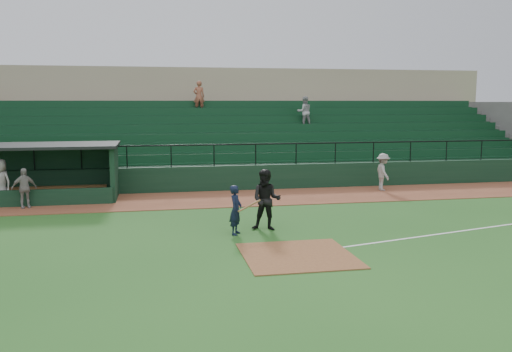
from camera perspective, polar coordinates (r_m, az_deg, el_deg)
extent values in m
plane|color=#22551B|center=(15.78, 3.51, -7.51)|extent=(90.00, 90.00, 0.00)
cube|color=brown|center=(23.42, -1.41, -2.36)|extent=(40.00, 4.00, 0.03)
cube|color=brown|center=(14.85, 4.49, -8.45)|extent=(3.00, 3.00, 0.03)
cube|color=white|center=(20.28, 25.12, -4.76)|extent=(17.49, 4.44, 0.01)
cube|color=black|center=(25.47, -2.24, -0.20)|extent=(36.00, 0.35, 1.20)
cylinder|color=black|center=(25.29, -2.26, 3.39)|extent=(36.00, 0.06, 0.06)
cube|color=#61605C|center=(30.16, -3.69, 3.35)|extent=(36.00, 9.00, 3.60)
cube|color=#0F381D|center=(29.63, -3.57, 4.14)|extent=(34.56, 8.00, 4.05)
cube|color=#61605C|center=(37.07, 25.16, 3.93)|extent=(0.35, 9.50, 4.20)
cube|color=tan|center=(36.54, -5.03, 6.33)|extent=(38.00, 3.00, 6.40)
cube|color=#61605C|center=(34.54, -4.68, 7.07)|extent=(36.00, 2.00, 0.20)
imported|color=#A4A4A4|center=(31.89, 5.20, 6.84)|extent=(0.89, 0.69, 1.82)
imported|color=#A1563B|center=(32.75, -6.12, 8.46)|extent=(0.68, 0.44, 1.86)
cube|color=black|center=(25.98, -24.09, 0.50)|extent=(8.50, 0.20, 2.30)
cube|color=black|center=(24.07, -14.89, 0.38)|extent=(0.20, 2.60, 2.30)
cube|color=black|center=(24.61, -24.92, 2.91)|extent=(8.90, 3.20, 0.12)
cube|color=olive|center=(25.72, -24.18, -1.61)|extent=(7.65, 0.40, 0.50)
cube|color=black|center=(23.55, -25.41, -2.25)|extent=(8.50, 0.12, 0.70)
imported|color=black|center=(16.98, -2.18, -3.64)|extent=(0.59, 0.68, 1.59)
cylinder|color=olive|center=(16.82, -0.73, -3.20)|extent=(0.79, 0.34, 0.35)
imported|color=black|center=(17.51, 1.12, -2.57)|extent=(1.17, 1.04, 2.01)
imported|color=gray|center=(25.92, 13.42, 0.42)|extent=(0.73, 1.18, 1.76)
imported|color=gray|center=(22.94, -23.54, -1.19)|extent=(1.01, 0.71, 1.59)
imported|color=gray|center=(23.84, -25.62, -0.61)|extent=(1.10, 0.94, 1.90)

